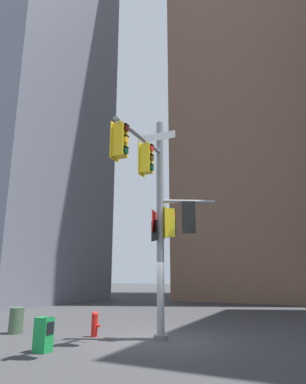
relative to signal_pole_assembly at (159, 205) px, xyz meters
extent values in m
plane|color=#38383A|center=(-0.15, 0.45, -4.43)|extent=(120.00, 120.00, 0.00)
cube|color=slate|center=(-17.90, 9.85, 15.90)|extent=(12.03, 12.03, 40.67)
cube|color=brown|center=(0.45, 22.47, 22.33)|extent=(13.30, 13.30, 53.52)
cylinder|color=gray|center=(-0.15, 0.45, -0.58)|extent=(0.25, 0.25, 7.71)
cylinder|color=#595B5E|center=(-0.15, 0.45, -4.35)|extent=(0.46, 0.46, 0.16)
cylinder|color=gray|center=(-0.14, -1.15, 2.07)|extent=(0.17, 3.20, 0.14)
cylinder|color=gray|center=(0.71, 0.93, 0.22)|extent=(1.80, 1.09, 0.14)
cube|color=yellow|center=(-0.33, -0.67, 1.47)|extent=(0.03, 0.48, 1.14)
cube|color=yellow|center=(-0.14, -0.67, 1.47)|extent=(0.34, 0.34, 1.00)
cylinder|color=red|center=(0.06, -0.67, 1.82)|extent=(0.06, 0.20, 0.20)
cube|color=black|center=(0.06, -0.67, 1.94)|extent=(0.07, 0.22, 0.02)
cylinder|color=#3C2C06|center=(0.06, -0.67, 1.47)|extent=(0.06, 0.20, 0.20)
cube|color=black|center=(0.06, -0.67, 1.59)|extent=(0.07, 0.22, 0.02)
cylinder|color=#06311C|center=(0.06, -0.67, 1.12)|extent=(0.06, 0.20, 0.20)
cube|color=black|center=(0.06, -0.67, 1.24)|extent=(0.07, 0.22, 0.02)
cube|color=gold|center=(-0.32, -2.43, 1.47)|extent=(0.03, 0.48, 1.14)
cube|color=gold|center=(-0.13, -2.43, 1.47)|extent=(0.34, 0.34, 1.00)
cylinder|color=#360605|center=(0.07, -2.42, 1.82)|extent=(0.06, 0.20, 0.20)
cube|color=black|center=(0.08, -2.42, 1.94)|extent=(0.07, 0.22, 0.02)
cylinder|color=yellow|center=(0.07, -2.42, 1.47)|extent=(0.06, 0.20, 0.20)
cube|color=black|center=(0.08, -2.42, 1.59)|extent=(0.07, 0.22, 0.02)
cylinder|color=#06311C|center=(0.07, -2.42, 1.12)|extent=(0.06, 0.20, 0.20)
cube|color=black|center=(0.08, -2.42, 1.24)|extent=(0.07, 0.22, 0.02)
cube|color=black|center=(0.81, 0.77, -0.38)|extent=(0.43, 0.26, 1.14)
cube|color=black|center=(0.71, 0.93, -0.38)|extent=(0.46, 0.46, 1.00)
cylinder|color=#360605|center=(0.62, 1.11, -0.03)|extent=(0.20, 0.15, 0.20)
cube|color=black|center=(0.61, 1.11, 0.09)|extent=(0.23, 0.17, 0.02)
cylinder|color=yellow|center=(0.62, 1.11, -0.38)|extent=(0.20, 0.15, 0.20)
cube|color=black|center=(0.61, 1.11, -0.26)|extent=(0.23, 0.17, 0.02)
cylinder|color=#06311C|center=(0.62, 1.11, -0.73)|extent=(0.20, 0.15, 0.20)
cube|color=black|center=(0.61, 1.11, -0.61)|extent=(0.23, 0.17, 0.02)
cube|color=yellow|center=(-0.04, 0.53, -0.55)|extent=(0.31, 0.40, 1.14)
cube|color=yellow|center=(0.11, 0.65, -0.55)|extent=(0.48, 0.48, 1.00)
cylinder|color=red|center=(0.27, 0.77, -0.20)|extent=(0.17, 0.20, 0.20)
cube|color=black|center=(0.27, 0.77, -0.08)|extent=(0.19, 0.22, 0.02)
cylinder|color=#3C2C06|center=(0.27, 0.77, -0.55)|extent=(0.17, 0.20, 0.20)
cube|color=black|center=(0.27, 0.77, -0.43)|extent=(0.19, 0.22, 0.02)
cylinder|color=#06311C|center=(0.27, 0.77, -0.90)|extent=(0.17, 0.20, 0.20)
cube|color=black|center=(0.27, 0.77, -0.78)|extent=(0.19, 0.22, 0.02)
cube|color=white|center=(-0.14, 0.10, 2.57)|extent=(1.47, 0.08, 0.28)
cube|color=#19479E|center=(-0.14, 0.10, 2.57)|extent=(1.43, 0.07, 0.24)
cube|color=red|center=(-0.37, 0.41, -0.52)|extent=(0.15, 0.63, 0.80)
cube|color=white|center=(-0.37, 0.41, -0.52)|extent=(0.14, 0.59, 0.76)
cube|color=black|center=(-0.31, 0.30, -0.85)|extent=(0.44, 0.43, 0.72)
cube|color=white|center=(-0.31, 0.30, -0.85)|extent=(0.41, 0.40, 0.68)
cylinder|color=red|center=(-2.49, 0.02, -4.10)|extent=(0.22, 0.22, 0.66)
sphere|color=red|center=(-2.49, 0.02, -3.72)|extent=(0.23, 0.23, 0.23)
cylinder|color=red|center=(-2.33, 0.02, -4.07)|extent=(0.10, 0.09, 0.09)
cube|color=#198C3F|center=(-2.39, -2.56, -3.97)|extent=(0.44, 0.36, 0.92)
cube|color=black|center=(-2.17, -2.56, -3.79)|extent=(0.01, 0.29, 0.33)
cylinder|color=#3F593F|center=(-5.46, -0.69, -3.98)|extent=(0.51, 0.51, 0.90)
camera|label=1|loc=(4.69, -10.30, -2.33)|focal=31.34mm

